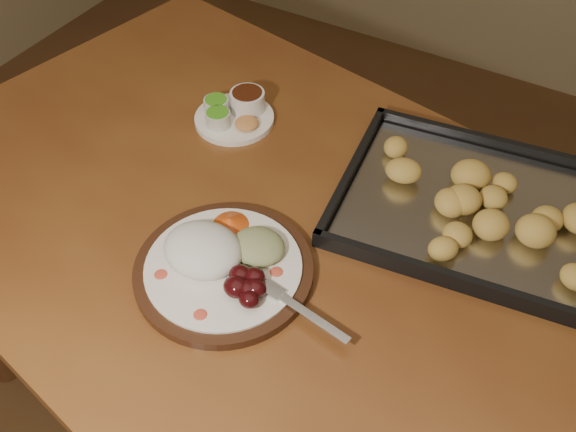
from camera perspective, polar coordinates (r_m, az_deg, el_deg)
The scene contains 4 objects.
dining_table at distance 1.16m, azimuth -0.03°, elevation -4.75°, with size 1.65×1.18×0.75m.
dinner_plate at distance 1.02m, azimuth -5.84°, elevation -4.08°, with size 0.38×0.29×0.07m.
condiment_saucer at distance 1.30m, azimuth -4.74°, elevation 9.20°, with size 0.16×0.16×0.05m.
baking_tray at distance 1.15m, azimuth 17.05°, elevation 0.70°, with size 0.54×0.42×0.05m.
Camera 1 is at (0.24, -0.44, 1.56)m, focal length 40.00 mm.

